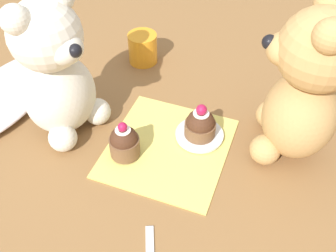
# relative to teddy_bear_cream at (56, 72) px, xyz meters

# --- Properties ---
(ground_plane) EXTENTS (4.00, 4.00, 0.00)m
(ground_plane) POSITION_rel_teddy_bear_cream_xyz_m (0.01, -0.19, -0.12)
(ground_plane) COLOR olive
(knitted_placemat) EXTENTS (0.22, 0.21, 0.01)m
(knitted_placemat) POSITION_rel_teddy_bear_cream_xyz_m (0.01, -0.19, -0.12)
(knitted_placemat) COLOR #E0D166
(knitted_placemat) RESTS_ON ground_plane
(tulle_cloth) EXTENTS (0.30, 0.14, 0.03)m
(tulle_cloth) POSITION_rel_teddy_bear_cream_xyz_m (0.02, 0.15, -0.11)
(tulle_cloth) COLOR silver
(tulle_cloth) RESTS_ON ground_plane
(teddy_bear_cream) EXTENTS (0.16, 0.15, 0.26)m
(teddy_bear_cream) POSITION_rel_teddy_bear_cream_xyz_m (0.00, 0.00, 0.00)
(teddy_bear_cream) COLOR silver
(teddy_bear_cream) RESTS_ON ground_plane
(teddy_bear_tan) EXTENTS (0.15, 0.15, 0.28)m
(teddy_bear_tan) POSITION_rel_teddy_bear_cream_xyz_m (0.09, -0.39, 0.01)
(teddy_bear_tan) COLOR tan
(teddy_bear_tan) RESTS_ON ground_plane
(cupcake_near_cream_bear) EXTENTS (0.05, 0.05, 0.07)m
(cupcake_near_cream_bear) POSITION_rel_teddy_bear_cream_xyz_m (-0.03, -0.13, -0.09)
(cupcake_near_cream_bear) COLOR brown
(cupcake_near_cream_bear) RESTS_ON knitted_placemat
(saucer_plate) EXTENTS (0.09, 0.09, 0.01)m
(saucer_plate) POSITION_rel_teddy_bear_cream_xyz_m (0.05, -0.24, -0.12)
(saucer_plate) COLOR silver
(saucer_plate) RESTS_ON knitted_placemat
(cupcake_near_tan_bear) EXTENTS (0.06, 0.06, 0.07)m
(cupcake_near_tan_bear) POSITION_rel_teddy_bear_cream_xyz_m (0.05, -0.24, -0.09)
(cupcake_near_tan_bear) COLOR brown
(cupcake_near_tan_bear) RESTS_ON saucer_plate
(juice_glass) EXTENTS (0.06, 0.06, 0.07)m
(juice_glass) POSITION_rel_teddy_bear_cream_xyz_m (0.24, -0.05, -0.09)
(juice_glass) COLOR orange
(juice_glass) RESTS_ON ground_plane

